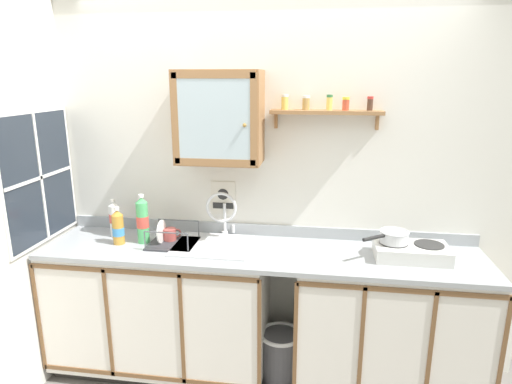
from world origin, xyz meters
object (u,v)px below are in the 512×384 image
Objects in this scene: dish_rack at (171,241)px; warning_sign at (223,198)px; bottle_juice_amber_0 at (118,228)px; mug at (170,235)px; trash_bin at (280,356)px; bottle_soda_green_1 at (143,220)px; saucepan at (393,236)px; bottle_opaque_white_2 at (114,219)px; hot_plate_stove at (411,252)px; sink at (214,247)px; wall_cabinet at (219,117)px.

warning_sign is (0.30, 0.27, 0.23)m from dish_rack.
bottle_juice_amber_0 is 0.36m from dish_rack.
dish_rack reaches higher than mug.
bottle_soda_green_1 is at bearing 176.27° from trash_bin.
trash_bin is at bearing -0.78° from bottle_juice_amber_0.
saucepan is at bearing -1.61° from mug.
bottle_opaque_white_2 reaches higher than trash_bin.
saucepan is 1.09× the size of bottle_opaque_white_2.
dish_rack is (-1.53, 0.00, -0.02)m from hot_plate_stove.
warning_sign reaches higher than mug.
bottle_soda_green_1 is (-0.48, -0.02, 0.17)m from sink.
wall_cabinet is at bearing 72.60° from sink.
wall_cabinet reaches higher than trash_bin.
wall_cabinet is at bearing 173.84° from hot_plate_stove.
saucepan is at bearing -12.94° from warning_sign.
trash_bin is (-0.79, -0.05, -0.78)m from hot_plate_stove.
saucepan is 1.16m from warning_sign.
warning_sign is at bearing 13.16° from bottle_opaque_white_2.
saucepan is 2.64× the size of mug.
sink is at bearing -5.23° from bottle_opaque_white_2.
bottle_opaque_white_2 is at bearing 177.35° from saucepan.
wall_cabinet is (0.03, 0.10, 0.85)m from sink.
saucepan is 1.45m from mug.
bottle_soda_green_1 is 0.21m from mug.
bottle_juice_amber_0 is 0.34m from mug.
bottle_opaque_white_2 is 2.42× the size of mug.
sink reaches higher than bottle_opaque_white_2.
bottle_soda_green_1 is 1.08× the size of dish_rack.
sink and bottle_soda_green_1 have the same top height.
trash_bin is at bearing -35.62° from warning_sign.
warning_sign reaches higher than dish_rack.
bottle_opaque_white_2 is (-0.73, 0.07, 0.14)m from sink.
saucepan is at bearing -2.65° from bottle_opaque_white_2.
wall_cabinet is at bearing 2.19° from bottle_opaque_white_2.
hot_plate_stove reaches higher than trash_bin.
bottle_soda_green_1 is at bearing -177.49° from sink.
bottle_soda_green_1 reaches higher than hot_plate_stove.
bottle_juice_amber_0 is at bearing -178.46° from saucepan.
bottle_juice_amber_0 reaches higher than mug.
bottle_juice_amber_0 is 0.99m from wall_cabinet.
sink reaches higher than bottle_juice_amber_0.
bottle_juice_amber_0 reaches higher than saucepan.
bottle_soda_green_1 reaches higher than trash_bin.
bottle_opaque_white_2 reaches higher than dish_rack.
saucepan is (1.14, -0.02, 0.15)m from sink.
bottle_juice_amber_0 is 1.07× the size of warning_sign.
bottle_juice_amber_0 reaches higher than hot_plate_stove.
hot_plate_stove is 1.73m from bottle_soda_green_1.
mug is (0.17, 0.04, -0.11)m from bottle_soda_green_1.
bottle_soda_green_1 reaches higher than dish_rack.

